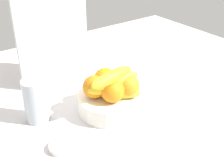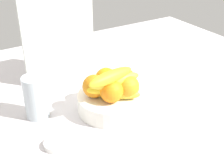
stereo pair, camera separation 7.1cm
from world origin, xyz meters
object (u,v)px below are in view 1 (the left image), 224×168
(orange_back_left, at_px, (128,86))
(thermos_tumbler, at_px, (36,101))
(orange_front_left, at_px, (105,79))
(banana_bunch, at_px, (114,84))
(orange_center, at_px, (113,91))
(orange_front_right, at_px, (94,87))
(orange_back_right, at_px, (122,77))
(fruit_bowl, at_px, (112,102))
(cutting_board, at_px, (53,37))
(jar_lid, at_px, (61,147))

(orange_back_left, distance_m, thermos_tumbler, 0.29)
(orange_front_left, distance_m, banana_bunch, 0.07)
(orange_front_left, height_order, orange_center, same)
(orange_front_right, xyz_separation_m, orange_back_left, (0.09, -0.06, 0.00))
(orange_back_left, xyz_separation_m, thermos_tumbler, (-0.26, 0.13, -0.02))
(orange_front_left, xyz_separation_m, orange_back_right, (0.05, -0.02, 0.00))
(orange_front_left, bearing_deg, orange_back_left, -67.39)
(orange_front_left, xyz_separation_m, orange_center, (-0.02, -0.08, 0.00))
(fruit_bowl, distance_m, orange_front_left, 0.08)
(cutting_board, bearing_deg, orange_front_left, -76.92)
(orange_back_left, bearing_deg, orange_center, 177.13)
(cutting_board, bearing_deg, orange_front_right, -89.70)
(fruit_bowl, relative_size, thermos_tumbler, 1.62)
(orange_front_left, height_order, orange_back_right, same)
(banana_bunch, xyz_separation_m, thermos_tumbler, (-0.22, 0.12, -0.04))
(orange_back_right, relative_size, cutting_board, 0.21)
(orange_front_right, xyz_separation_m, banana_bunch, (0.05, -0.05, 0.02))
(fruit_bowl, distance_m, orange_center, 0.08)
(orange_back_right, relative_size, thermos_tumbler, 0.53)
(banana_bunch, bearing_deg, thermos_tumbler, 151.32)
(orange_back_right, xyz_separation_m, cutting_board, (-0.11, 0.28, 0.08))
(orange_front_left, height_order, jar_lid, orange_front_left)
(orange_center, bearing_deg, orange_back_right, 35.01)
(jar_lid, bearing_deg, orange_center, 11.65)
(orange_front_left, xyz_separation_m, banana_bunch, (-0.01, -0.07, 0.02))
(orange_front_right, distance_m, cutting_board, 0.29)
(orange_front_right, height_order, orange_back_right, same)
(banana_bunch, bearing_deg, jar_lid, -166.76)
(orange_front_right, xyz_separation_m, jar_lid, (-0.18, -0.10, -0.09))
(fruit_bowl, distance_m, cutting_board, 0.34)
(banana_bunch, relative_size, cutting_board, 0.53)
(orange_center, bearing_deg, thermos_tumbler, 148.10)
(orange_center, relative_size, jar_lid, 1.11)
(banana_bunch, height_order, jar_lid, banana_bunch)
(orange_front_left, bearing_deg, banana_bunch, -99.98)
(orange_center, bearing_deg, banana_bunch, 37.09)
(orange_back_right, bearing_deg, banana_bunch, -145.39)
(orange_back_left, xyz_separation_m, cutting_board, (-0.09, 0.34, 0.08))
(banana_bunch, bearing_deg, fruit_bowl, 70.43)
(orange_center, bearing_deg, orange_front_left, 72.85)
(orange_back_left, bearing_deg, orange_front_left, 112.61)
(fruit_bowl, bearing_deg, orange_front_right, 158.62)
(fruit_bowl, bearing_deg, jar_lid, -161.67)
(cutting_board, bearing_deg, orange_center, -83.76)
(orange_front_right, relative_size, orange_center, 1.00)
(orange_center, bearing_deg, jar_lid, -168.35)
(orange_front_right, relative_size, orange_back_right, 1.00)
(orange_back_left, xyz_separation_m, jar_lid, (-0.27, -0.04, -0.09))
(fruit_bowl, bearing_deg, banana_bunch, -109.57)
(orange_back_left, bearing_deg, fruit_bowl, 135.41)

